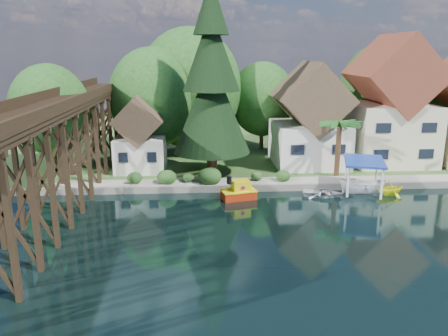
{
  "coord_description": "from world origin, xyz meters",
  "views": [
    {
      "loc": [
        -4.96,
        -30.17,
        12.42
      ],
      "look_at": [
        -2.83,
        6.0,
        2.79
      ],
      "focal_mm": 35.0,
      "sensor_mm": 36.0,
      "label": 1
    }
  ],
  "objects": [
    {
      "name": "conifer",
      "position": [
        -3.66,
        12.37,
        9.48
      ],
      "size": [
        7.57,
        7.57,
        18.65
      ],
      "color": "#382314",
      "rests_on": "bank"
    },
    {
      "name": "boat_canopy",
      "position": [
        9.71,
        6.63,
        1.36
      ],
      "size": [
        4.62,
        5.66,
        3.16
      ],
      "color": "white",
      "rests_on": "ground"
    },
    {
      "name": "bg_trees",
      "position": [
        1.0,
        21.25,
        7.29
      ],
      "size": [
        49.9,
        13.3,
        10.57
      ],
      "color": "#382314",
      "rests_on": "bank"
    },
    {
      "name": "promenade",
      "position": [
        6.0,
        9.3,
        0.53
      ],
      "size": [
        50.0,
        2.6,
        0.06
      ],
      "primitive_type": "cube",
      "color": "gray",
      "rests_on": "bank"
    },
    {
      "name": "boat_white_a",
      "position": [
        6.0,
        6.24,
        0.37
      ],
      "size": [
        4.06,
        3.33,
        0.74
      ],
      "primitive_type": "imported",
      "rotation": [
        0.0,
        0.0,
        1.32
      ],
      "color": "silver",
      "rests_on": "ground"
    },
    {
      "name": "shed",
      "position": [
        -11.0,
        14.5,
        3.83
      ],
      "size": [
        5.09,
        5.4,
        7.85
      ],
      "color": "silver",
      "rests_on": "bank"
    },
    {
      "name": "tugboat",
      "position": [
        -1.51,
        5.93,
        0.65
      ],
      "size": [
        3.31,
        2.31,
        2.18
      ],
      "color": "#BA2A0C",
      "rests_on": "ground"
    },
    {
      "name": "palm_tree",
      "position": [
        8.66,
        10.87,
        5.61
      ],
      "size": [
        4.85,
        4.85,
        5.85
      ],
      "color": "#382314",
      "rests_on": "bank"
    },
    {
      "name": "ground",
      "position": [
        0.0,
        0.0,
        0.0
      ],
      "size": [
        140.0,
        140.0,
        0.0
      ],
      "primitive_type": "plane",
      "color": "black",
      "rests_on": "ground"
    },
    {
      "name": "seawall",
      "position": [
        4.0,
        8.0,
        0.31
      ],
      "size": [
        60.0,
        0.4,
        0.62
      ],
      "primitive_type": "cube",
      "color": "slate",
      "rests_on": "ground"
    },
    {
      "name": "house_center",
      "position": [
        16.0,
        16.5,
        6.42
      ],
      "size": [
        8.65,
        9.18,
        13.89
      ],
      "color": "beige",
      "rests_on": "bank"
    },
    {
      "name": "bank",
      "position": [
        0.0,
        34.0,
        0.25
      ],
      "size": [
        140.0,
        52.0,
        0.5
      ],
      "primitive_type": "cube",
      "color": "#2D491D",
      "rests_on": "ground"
    },
    {
      "name": "boat_yellow",
      "position": [
        12.13,
        6.25,
        0.73
      ],
      "size": [
        3.17,
        2.87,
        1.45
      ],
      "primitive_type": "imported",
      "rotation": [
        0.0,
        0.0,
        1.77
      ],
      "color": "#F9F91B",
      "rests_on": "ground"
    },
    {
      "name": "house_left",
      "position": [
        7.0,
        16.0,
        5.14
      ],
      "size": [
        7.64,
        8.64,
        11.02
      ],
      "color": "silver",
      "rests_on": "bank"
    },
    {
      "name": "shrubs",
      "position": [
        -4.6,
        9.26,
        1.23
      ],
      "size": [
        15.76,
        2.47,
        1.7
      ],
      "color": "#1E4318",
      "rests_on": "bank"
    },
    {
      "name": "trestle_bridge",
      "position": [
        -16.0,
        5.17,
        5.35
      ],
      "size": [
        4.12,
        44.18,
        9.3
      ],
      "color": "black",
      "rests_on": "ground"
    }
  ]
}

